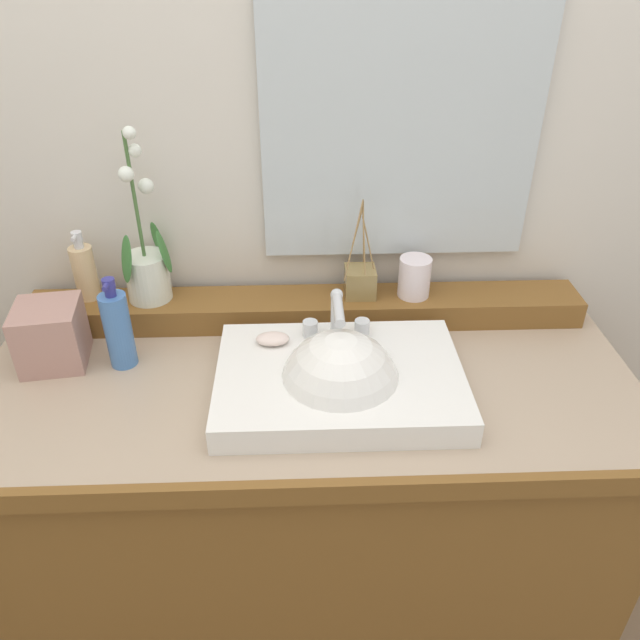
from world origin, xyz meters
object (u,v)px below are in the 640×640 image
object	(u,v)px
potted_plant	(147,265)
soap_bar	(273,339)
lotion_bottle	(118,329)
tissue_box	(51,335)
soap_dispenser	(85,271)
reed_diffuser	(360,281)
tumbler_cup	(414,277)
sink_basin	(340,385)

from	to	relation	value
potted_plant	soap_bar	bearing A→B (deg)	-33.41
lotion_bottle	tissue_box	size ratio (longest dim) A/B	1.52
potted_plant	soap_dispenser	xyz separation A→B (m)	(-0.14, 0.01, -0.02)
soap_bar	reed_diffuser	size ratio (longest dim) A/B	0.30
soap_dispenser	lotion_bottle	distance (m)	0.21
soap_bar	tumbler_cup	size ratio (longest dim) A/B	0.74
tumbler_cup	lotion_bottle	world-z (taller)	lotion_bottle
sink_basin	tissue_box	bearing A→B (deg)	167.20
potted_plant	tumbler_cup	bearing A→B (deg)	-0.94
sink_basin	tissue_box	size ratio (longest dim) A/B	3.61
lotion_bottle	soap_bar	bearing A→B (deg)	-3.48
sink_basin	tissue_box	xyz separation A→B (m)	(-0.60, 0.14, 0.04)
potted_plant	lotion_bottle	xyz separation A→B (m)	(-0.04, -0.17, -0.06)
soap_bar	lotion_bottle	xyz separation A→B (m)	(-0.32, 0.02, 0.02)
soap_dispenser	reed_diffuser	world-z (taller)	reed_diffuser
tumbler_cup	soap_dispenser	bearing A→B (deg)	178.58
soap_dispenser	tumbler_cup	distance (m)	0.75
sink_basin	soap_bar	world-z (taller)	sink_basin
sink_basin	soap_dispenser	size ratio (longest dim) A/B	2.95
soap_dispenser	reed_diffuser	xyz separation A→B (m)	(0.63, -0.01, -0.03)
lotion_bottle	tissue_box	xyz separation A→B (m)	(-0.15, 0.01, -0.02)
tissue_box	potted_plant	bearing A→B (deg)	40.64
reed_diffuser	tumbler_cup	bearing A→B (deg)	-3.16
sink_basin	tumbler_cup	bearing A→B (deg)	56.11
tumbler_cup	reed_diffuser	size ratio (longest dim) A/B	0.40
soap_bar	tissue_box	world-z (taller)	tissue_box
sink_basin	reed_diffuser	bearing A→B (deg)	77.37
sink_basin	reed_diffuser	world-z (taller)	reed_diffuser
soap_bar	lotion_bottle	distance (m)	0.32
tumbler_cup	sink_basin	bearing A→B (deg)	-123.89
soap_bar	reed_diffuser	world-z (taller)	reed_diffuser
reed_diffuser	lotion_bottle	world-z (taller)	reed_diffuser
potted_plant	lotion_bottle	distance (m)	0.18
lotion_bottle	sink_basin	bearing A→B (deg)	-15.19
sink_basin	reed_diffuser	size ratio (longest dim) A/B	2.07
sink_basin	potted_plant	size ratio (longest dim) A/B	1.22
tumbler_cup	reed_diffuser	distance (m)	0.13
reed_diffuser	lotion_bottle	xyz separation A→B (m)	(-0.52, -0.17, -0.01)
soap_bar	tumbler_cup	bearing A→B (deg)	28.85
reed_diffuser	tissue_box	world-z (taller)	reed_diffuser
sink_basin	tumbler_cup	world-z (taller)	sink_basin
soap_bar	tissue_box	bearing A→B (deg)	176.01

